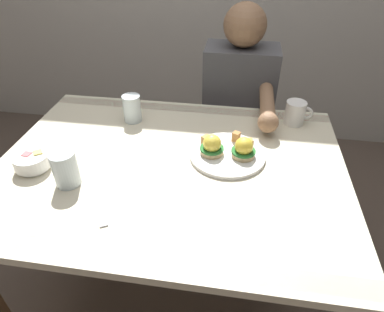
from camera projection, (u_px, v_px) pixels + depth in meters
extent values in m
plane|color=brown|center=(176.00, 286.00, 1.60)|extent=(6.00, 6.00, 0.00)
cube|color=beige|center=(170.00, 166.00, 1.17)|extent=(1.20, 0.90, 0.03)
cube|color=#B23838|center=(138.00, 259.00, 0.84)|extent=(1.20, 0.06, 0.00)
cube|color=#B23838|center=(189.00, 109.00, 1.48)|extent=(1.20, 0.06, 0.00)
cube|color=brown|center=(87.00, 166.00, 1.78)|extent=(0.06, 0.06, 0.71)
cube|color=brown|center=(300.00, 187.00, 1.64)|extent=(0.06, 0.06, 0.71)
cylinder|color=white|center=(227.00, 154.00, 1.19)|extent=(0.27, 0.27, 0.01)
cylinder|color=tan|center=(212.00, 151.00, 1.18)|extent=(0.08, 0.08, 0.02)
cylinder|color=#286B2D|center=(212.00, 148.00, 1.17)|extent=(0.08, 0.08, 0.01)
sphere|color=yellow|center=(212.00, 143.00, 1.16)|extent=(0.06, 0.06, 0.06)
cylinder|color=tan|center=(243.00, 154.00, 1.17)|extent=(0.08, 0.08, 0.02)
cylinder|color=#286B2D|center=(243.00, 151.00, 1.16)|extent=(0.08, 0.08, 0.01)
sphere|color=yellow|center=(244.00, 146.00, 1.15)|extent=(0.06, 0.06, 0.06)
cube|color=#AD7038|center=(206.00, 140.00, 1.23)|extent=(0.03, 0.03, 0.03)
cube|color=tan|center=(249.00, 144.00, 1.20)|extent=(0.03, 0.03, 0.04)
cube|color=#B77A42|center=(236.00, 137.00, 1.24)|extent=(0.03, 0.03, 0.04)
cube|color=tan|center=(207.00, 141.00, 1.22)|extent=(0.04, 0.04, 0.03)
cylinder|color=white|center=(34.00, 167.00, 1.14)|extent=(0.10, 0.10, 0.01)
cylinder|color=white|center=(32.00, 160.00, 1.12)|extent=(0.12, 0.12, 0.04)
cube|color=#EA6B70|center=(28.00, 157.00, 1.12)|extent=(0.03, 0.03, 0.03)
cube|color=#F4DB66|center=(39.00, 155.00, 1.12)|extent=(0.04, 0.04, 0.03)
cube|color=#F4DB66|center=(35.00, 158.00, 1.13)|extent=(0.04, 0.04, 0.03)
cube|color=#B7E093|center=(31.00, 160.00, 1.12)|extent=(0.03, 0.03, 0.02)
cube|color=#F4DB66|center=(22.00, 161.00, 1.11)|extent=(0.03, 0.03, 0.02)
cube|color=#EA6B70|center=(28.00, 166.00, 1.10)|extent=(0.03, 0.03, 0.02)
cube|color=#EA6B70|center=(30.00, 157.00, 1.13)|extent=(0.04, 0.04, 0.03)
cube|color=#EA6B70|center=(32.00, 161.00, 1.13)|extent=(0.03, 0.03, 0.02)
cylinder|color=white|center=(295.00, 113.00, 1.35)|extent=(0.08, 0.08, 0.09)
cylinder|color=black|center=(297.00, 104.00, 1.33)|extent=(0.07, 0.07, 0.01)
torus|color=white|center=(306.00, 113.00, 1.35)|extent=(0.06, 0.02, 0.06)
cube|color=silver|center=(100.00, 204.00, 1.00)|extent=(0.07, 0.11, 0.00)
cube|color=silver|center=(103.00, 222.00, 0.94)|extent=(0.04, 0.04, 0.00)
cylinder|color=silver|center=(65.00, 169.00, 1.04)|extent=(0.08, 0.08, 0.12)
cylinder|color=silver|center=(66.00, 173.00, 1.05)|extent=(0.07, 0.07, 0.08)
cylinder|color=silver|center=(132.00, 108.00, 1.37)|extent=(0.07, 0.07, 0.11)
cylinder|color=silver|center=(132.00, 111.00, 1.37)|extent=(0.07, 0.07, 0.08)
cylinder|color=#33333D|center=(215.00, 181.00, 1.87)|extent=(0.11, 0.11, 0.45)
cylinder|color=#33333D|center=(247.00, 184.00, 1.85)|extent=(0.11, 0.11, 0.45)
cube|color=#4C4C51|center=(239.00, 97.00, 1.66)|extent=(0.34, 0.20, 0.50)
sphere|color=#936B4C|center=(245.00, 25.00, 1.46)|extent=(0.19, 0.19, 0.19)
cylinder|color=#936B4C|center=(267.00, 104.00, 1.39)|extent=(0.06, 0.30, 0.06)
sphere|color=#936B4C|center=(268.00, 122.00, 1.27)|extent=(0.08, 0.08, 0.08)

